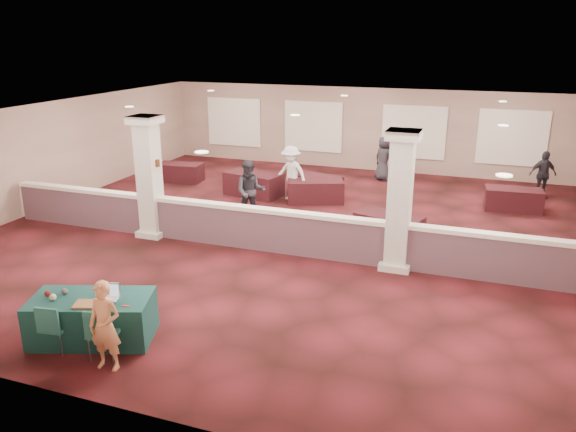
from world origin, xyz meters
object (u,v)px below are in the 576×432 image
(far_table_front_center, at_px, (315,191))
(attendee_b, at_px, (291,173))
(near_table, at_px, (93,318))
(far_table_back_center, at_px, (317,185))
(woman, at_px, (105,326))
(attendee_a, at_px, (250,191))
(far_table_back_right, at_px, (513,199))
(attendee_c, at_px, (543,175))
(far_table_front_right, at_px, (389,227))
(conf_chair_side, at_px, (52,324))
(far_table_front_left, at_px, (254,184))
(conf_chair_main, at_px, (102,330))
(attendee_d, at_px, (384,158))
(far_table_back_left, at_px, (180,172))

(far_table_front_center, relative_size, attendee_b, 1.00)
(near_table, bearing_deg, far_table_back_center, 65.64)
(woman, bearing_deg, attendee_a, 91.42)
(far_table_back_right, distance_m, attendee_b, 6.92)
(near_table, distance_m, attendee_c, 14.85)
(far_table_back_right, bearing_deg, attendee_b, -169.89)
(far_table_front_right, bearing_deg, conf_chair_side, -120.46)
(conf_chair_side, bearing_deg, attendee_c, 48.70)
(far_table_front_left, xyz_separation_m, attendee_a, (1.00, -2.54, 0.51))
(far_table_back_center, bearing_deg, attendee_b, -128.54)
(conf_chair_main, bearing_deg, far_table_front_left, 86.58)
(far_table_front_center, distance_m, attendee_a, 2.82)
(far_table_front_left, relative_size, far_table_back_right, 1.14)
(woman, distance_m, attendee_b, 10.19)
(far_table_front_right, bearing_deg, far_table_front_left, 151.63)
(conf_chair_side, distance_m, far_table_back_center, 10.96)
(far_table_front_center, bearing_deg, far_table_back_right, 11.74)
(far_table_front_right, bearing_deg, attendee_d, 102.06)
(far_table_back_center, relative_size, attendee_a, 0.91)
(woman, xyz_separation_m, attendee_d, (1.86, 13.68, 0.06))
(far_table_back_left, distance_m, attendee_b, 4.74)
(conf_chair_main, relative_size, far_table_back_right, 0.57)
(far_table_back_right, bearing_deg, near_table, -123.60)
(woman, relative_size, attendee_a, 0.84)
(far_table_front_center, relative_size, far_table_back_right, 1.06)
(attendee_a, bearing_deg, woman, -105.39)
(conf_chair_main, distance_m, far_table_back_left, 11.93)
(near_table, xyz_separation_m, far_table_front_left, (-1.00, 9.50, -0.01))
(far_table_back_right, bearing_deg, far_table_front_center, -168.26)
(near_table, bearing_deg, far_table_front_right, 40.50)
(far_table_front_left, relative_size, far_table_front_center, 1.07)
(far_table_back_right, bearing_deg, conf_chair_main, -120.15)
(far_table_front_left, bearing_deg, near_table, -83.99)
(near_table, bearing_deg, attendee_b, 69.02)
(conf_chair_side, bearing_deg, attendee_d, 68.71)
(near_table, relative_size, far_table_front_right, 1.22)
(attendee_b, bearing_deg, conf_chair_main, -74.92)
(attendee_c, bearing_deg, far_table_front_right, -148.96)
(far_table_front_left, bearing_deg, far_table_front_center, -0.71)
(far_table_back_left, bearing_deg, attendee_d, 20.70)
(far_table_front_center, height_order, attendee_b, attendee_b)
(far_table_front_right, bearing_deg, attendee_a, 177.68)
(attendee_d, bearing_deg, woman, 113.58)
(conf_chair_side, xyz_separation_m, attendee_a, (0.34, 7.54, 0.37))
(far_table_front_left, bearing_deg, conf_chair_main, -80.92)
(woman, bearing_deg, attendee_b, 88.09)
(conf_chair_side, distance_m, attendee_d, 13.92)
(far_table_front_center, distance_m, far_table_back_center, 0.85)
(attendee_a, xyz_separation_m, attendee_b, (0.32, 2.54, -0.02))
(far_table_back_left, bearing_deg, attendee_b, -10.59)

